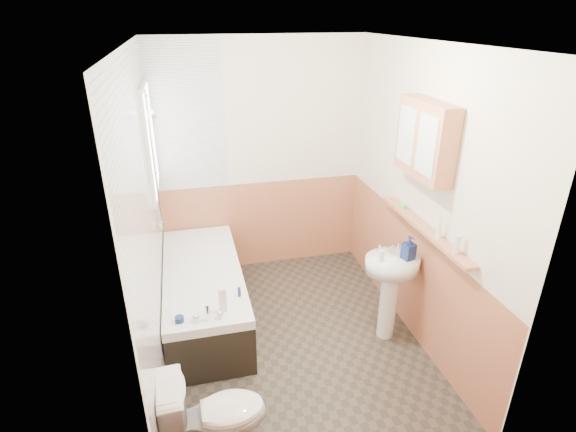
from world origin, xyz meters
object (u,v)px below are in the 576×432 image
Objects in this scene: toilet at (215,416)px; medicine_cabinet at (425,139)px; bathtub at (204,292)px; sink at (391,281)px; pine_shelf at (424,228)px.

medicine_cabinet reaches higher than toilet.
bathtub is 2.40m from medicine_cabinet.
bathtub is 2.58× the size of toilet.
bathtub reaches higher than toilet.
medicine_cabinet reaches higher than sink.
medicine_cabinet is (-0.03, 0.10, 0.71)m from pine_shelf.
toilet is (-0.03, -1.50, 0.05)m from bathtub.
toilet is at bearing -91.14° from bathtub.
sink is (1.60, 0.86, 0.25)m from toilet.
medicine_cabinet reaches higher than pine_shelf.
bathtub is 1.72m from sink.
bathtub is at bearing 160.37° from medicine_cabinet.
toilet is 2.11m from pine_shelf.
toilet is at bearing -156.67° from pine_shelf.
bathtub is at bearing -2.94° from toilet.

